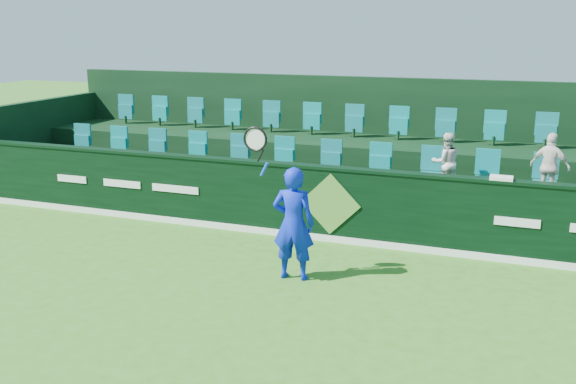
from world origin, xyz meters
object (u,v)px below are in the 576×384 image
at_px(tennis_player, 293,222).
at_px(towel, 501,178).
at_px(spectator_left, 446,162).
at_px(spectator_middle, 550,167).

distance_m(tennis_player, towel, 3.47).
xyz_separation_m(tennis_player, spectator_left, (1.85, 3.03, 0.45)).
bearing_deg(spectator_middle, spectator_left, 22.95).
xyz_separation_m(spectator_middle, towel, (-0.75, -1.12, -0.01)).
bearing_deg(tennis_player, towel, 33.88).
height_order(tennis_player, towel, tennis_player).
height_order(spectator_left, spectator_middle, spectator_middle).
relative_size(tennis_player, spectator_middle, 2.03).
relative_size(spectator_middle, towel, 3.31).
relative_size(spectator_left, towel, 3.03).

